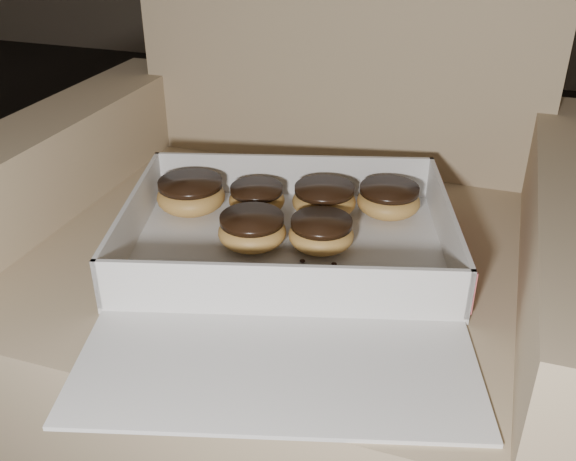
% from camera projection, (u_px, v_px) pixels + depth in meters
% --- Properties ---
extents(armchair, '(0.85, 0.71, 0.88)m').
position_uv_depth(armchair, '(295.00, 287.00, 0.99)').
color(armchair, tan).
rests_on(armchair, floor).
extents(bakery_box, '(0.53, 0.58, 0.07)m').
position_uv_depth(bakery_box, '(289.00, 257.00, 0.82)').
color(bakery_box, silver).
rests_on(bakery_box, armchair).
extents(donut_a, '(0.09, 0.09, 0.05)m').
position_uv_depth(donut_a, '(324.00, 200.00, 0.92)').
color(donut_a, gold).
rests_on(donut_a, bakery_box).
extents(donut_b, '(0.09, 0.09, 0.05)m').
position_uv_depth(donut_b, '(252.00, 230.00, 0.84)').
color(donut_b, gold).
rests_on(donut_b, bakery_box).
extents(donut_c, '(0.10, 0.10, 0.05)m').
position_uv_depth(donut_c, '(191.00, 195.00, 0.93)').
color(donut_c, gold).
rests_on(donut_c, bakery_box).
extents(donut_d, '(0.09, 0.09, 0.05)m').
position_uv_depth(donut_d, '(389.00, 200.00, 0.92)').
color(donut_d, gold).
rests_on(donut_d, bakery_box).
extents(donut_e, '(0.08, 0.08, 0.04)m').
position_uv_depth(donut_e, '(257.00, 198.00, 0.93)').
color(donut_e, gold).
rests_on(donut_e, bakery_box).
extents(donut_f, '(0.09, 0.09, 0.04)m').
position_uv_depth(donut_f, '(321.00, 233.00, 0.84)').
color(donut_f, gold).
rests_on(donut_f, bakery_box).
extents(crumb_a, '(0.01, 0.01, 0.00)m').
position_uv_depth(crumb_a, '(302.00, 261.00, 0.81)').
color(crumb_a, black).
rests_on(crumb_a, bakery_box).
extents(crumb_b, '(0.01, 0.01, 0.00)m').
position_uv_depth(crumb_b, '(334.00, 264.00, 0.81)').
color(crumb_b, black).
rests_on(crumb_b, bakery_box).
extents(crumb_c, '(0.01, 0.01, 0.00)m').
position_uv_depth(crumb_c, '(343.00, 293.00, 0.75)').
color(crumb_c, black).
rests_on(crumb_c, bakery_box).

